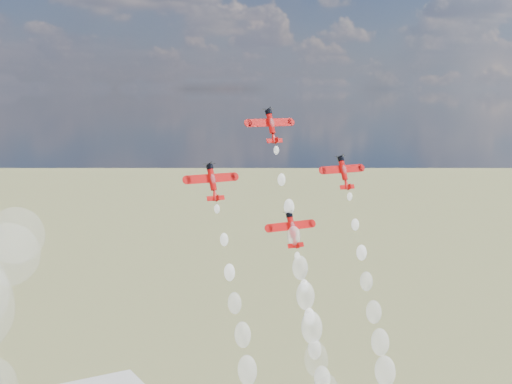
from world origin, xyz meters
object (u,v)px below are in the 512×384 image
at_px(plane_left, 212,181).
at_px(plane_right, 344,172).
at_px(plane_lead, 271,125).
at_px(plane_slot, 292,229).

height_order(plane_left, plane_right, same).
xyz_separation_m(plane_lead, plane_left, (-15.85, -4.15, -10.29)).
relative_size(plane_lead, plane_slot, 1.00).
distance_m(plane_lead, plane_slot, 22.19).
xyz_separation_m(plane_lead, plane_slot, (0.00, -8.29, -20.58)).
xyz_separation_m(plane_right, plane_slot, (-15.85, -4.15, -10.29)).
bearing_deg(plane_lead, plane_left, -165.34).
distance_m(plane_left, plane_slot, 19.35).
distance_m(plane_lead, plane_right, 19.35).
distance_m(plane_lead, plane_left, 19.35).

